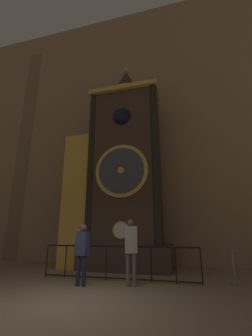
{
  "coord_description": "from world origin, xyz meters",
  "views": [
    {
      "loc": [
        2.6,
        -4.45,
        1.4
      ],
      "look_at": [
        0.1,
        4.71,
        4.14
      ],
      "focal_mm": 24.0,
      "sensor_mm": 36.0,
      "label": 1
    }
  ],
  "objects_px": {
    "visitor_far": "(131,245)",
    "stanchion_post": "(235,274)",
    "clock_tower": "(117,174)",
    "visitor_near": "(82,248)"
  },
  "relations": [
    {
      "from": "clock_tower",
      "to": "visitor_near",
      "type": "distance_m",
      "value": 4.14
    },
    {
      "from": "visitor_far",
      "to": "stanchion_post",
      "type": "xyz_separation_m",
      "value": [
        2.75,
        0.83,
        -0.77
      ]
    },
    {
      "from": "visitor_far",
      "to": "stanchion_post",
      "type": "distance_m",
      "value": 2.98
    },
    {
      "from": "visitor_near",
      "to": "stanchion_post",
      "type": "height_order",
      "value": "visitor_near"
    },
    {
      "from": "clock_tower",
      "to": "stanchion_post",
      "type": "height_order",
      "value": "clock_tower"
    },
    {
      "from": "visitor_far",
      "to": "clock_tower",
      "type": "bearing_deg",
      "value": 98.17
    },
    {
      "from": "stanchion_post",
      "to": "clock_tower",
      "type": "bearing_deg",
      "value": 155.96
    },
    {
      "from": "clock_tower",
      "to": "stanchion_post",
      "type": "xyz_separation_m",
      "value": [
        4.0,
        -1.79,
        -3.59
      ]
    },
    {
      "from": "clock_tower",
      "to": "stanchion_post",
      "type": "bearing_deg",
      "value": -24.04
    },
    {
      "from": "stanchion_post",
      "to": "visitor_near",
      "type": "bearing_deg",
      "value": -163.92
    }
  ]
}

